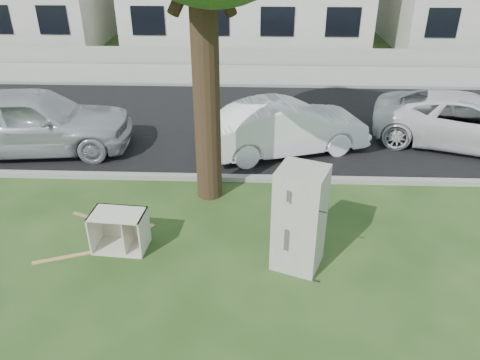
{
  "coord_description": "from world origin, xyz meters",
  "views": [
    {
      "loc": [
        0.62,
        -7.05,
        5.25
      ],
      "look_at": [
        0.31,
        0.6,
        1.03
      ],
      "focal_mm": 35.0,
      "sensor_mm": 36.0,
      "label": 1
    }
  ],
  "objects_px": {
    "cabinet": "(120,231)",
    "car_right": "(467,121)",
    "car_center": "(286,127)",
    "car_left": "(33,121)",
    "fridge": "(300,219)"
  },
  "relations": [
    {
      "from": "cabinet",
      "to": "car_right",
      "type": "xyz_separation_m",
      "value": [
        7.99,
        4.91,
        0.29
      ]
    },
    {
      "from": "cabinet",
      "to": "car_right",
      "type": "distance_m",
      "value": 9.38
    },
    {
      "from": "car_center",
      "to": "car_right",
      "type": "distance_m",
      "value": 4.83
    },
    {
      "from": "fridge",
      "to": "car_right",
      "type": "height_order",
      "value": "fridge"
    },
    {
      "from": "cabinet",
      "to": "car_center",
      "type": "relative_size",
      "value": 0.23
    },
    {
      "from": "cabinet",
      "to": "car_left",
      "type": "relative_size",
      "value": 0.19
    },
    {
      "from": "fridge",
      "to": "cabinet",
      "type": "relative_size",
      "value": 1.95
    },
    {
      "from": "cabinet",
      "to": "car_left",
      "type": "xyz_separation_m",
      "value": [
        -3.26,
        4.06,
        0.46
      ]
    },
    {
      "from": "fridge",
      "to": "cabinet",
      "type": "xyz_separation_m",
      "value": [
        -3.19,
        0.33,
        -0.56
      ]
    },
    {
      "from": "cabinet",
      "to": "car_center",
      "type": "bearing_deg",
      "value": 57.98
    },
    {
      "from": "car_right",
      "to": "car_left",
      "type": "xyz_separation_m",
      "value": [
        -11.24,
        -0.85,
        0.17
      ]
    },
    {
      "from": "car_right",
      "to": "cabinet",
      "type": "bearing_deg",
      "value": 140.02
    },
    {
      "from": "fridge",
      "to": "car_right",
      "type": "bearing_deg",
      "value": 68.68
    },
    {
      "from": "car_center",
      "to": "car_left",
      "type": "relative_size",
      "value": 0.84
    },
    {
      "from": "car_center",
      "to": "car_left",
      "type": "bearing_deg",
      "value": 73.32
    }
  ]
}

